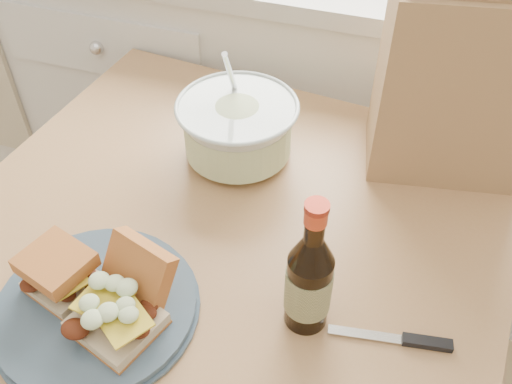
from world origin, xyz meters
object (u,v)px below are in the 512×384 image
(dining_table, at_px, (220,282))
(beer_bottle, at_px, (309,280))
(coleslaw_bowl, at_px, (238,131))
(plate, at_px, (97,307))
(paper_bag, at_px, (458,80))

(dining_table, height_order, beer_bottle, beer_bottle)
(dining_table, distance_m, coleslaw_bowl, 0.28)
(plate, distance_m, paper_bag, 0.69)
(coleslaw_bowl, xyz_separation_m, beer_bottle, (0.22, -0.31, 0.03))
(beer_bottle, bearing_deg, paper_bag, 46.95)
(paper_bag, bearing_deg, beer_bottle, -119.02)
(dining_table, bearing_deg, paper_bag, 51.18)
(plate, relative_size, coleslaw_bowl, 1.30)
(dining_table, distance_m, beer_bottle, 0.28)
(plate, relative_size, beer_bottle, 1.24)
(plate, xyz_separation_m, coleslaw_bowl, (0.08, 0.40, 0.05))
(dining_table, relative_size, beer_bottle, 4.28)
(coleslaw_bowl, bearing_deg, dining_table, -79.61)
(dining_table, relative_size, plate, 3.45)
(beer_bottle, xyz_separation_m, paper_bag, (0.14, 0.42, 0.08))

